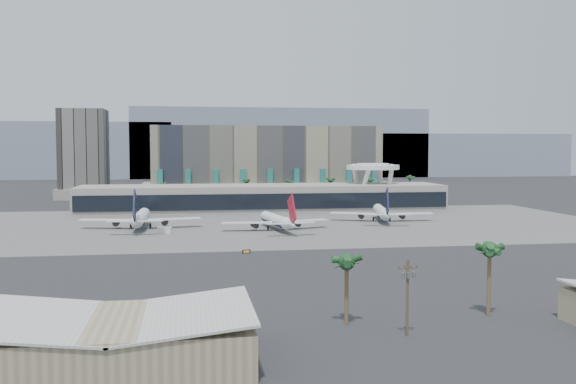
{
  "coord_description": "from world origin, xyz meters",
  "views": [
    {
      "loc": [
        -35.33,
        -189.37,
        28.86
      ],
      "look_at": [
        0.76,
        40.0,
        13.32
      ],
      "focal_mm": 40.0,
      "sensor_mm": 36.0,
      "label": 1
    }
  ],
  "objects": [
    {
      "name": "airliner_centre",
      "position": [
        -3.9,
        35.48,
        3.56
      ],
      "size": [
        39.33,
        40.76,
        14.13
      ],
      "rotation": [
        0.0,
        0.0,
        0.15
      ],
      "color": "white",
      "rests_on": "ground"
    },
    {
      "name": "near_palm_a",
      "position": [
        -9.72,
        -88.41,
        9.04
      ],
      "size": [
        6.0,
        6.0,
        11.88
      ],
      "color": "brown",
      "rests_on": "ground"
    },
    {
      "name": "service_vehicle_a",
      "position": [
        -43.24,
        31.74,
        1.13
      ],
      "size": [
        4.93,
        3.01,
        2.26
      ],
      "primitive_type": "cube",
      "rotation": [
        0.0,
        0.0,
        -0.17
      ],
      "color": "silver",
      "rests_on": "ground"
    },
    {
      "name": "ground",
      "position": [
        0.0,
        0.0,
        0.0
      ],
      "size": [
        900.0,
        900.0,
        0.0
      ],
      "primitive_type": "plane",
      "color": "#232326",
      "rests_on": "ground"
    },
    {
      "name": "utility_pole",
      "position": [
        -2.0,
        -96.09,
        7.14
      ],
      "size": [
        3.2,
        0.85,
        12.0
      ],
      "color": "#4C3826",
      "rests_on": "ground"
    },
    {
      "name": "apron_pad",
      "position": [
        0.0,
        55.0,
        0.03
      ],
      "size": [
        260.0,
        130.0,
        0.06
      ],
      "primitive_type": "cube",
      "color": "#5B5B59",
      "rests_on": "ground"
    },
    {
      "name": "service_vehicle_b",
      "position": [
        0.12,
        40.18,
        0.96
      ],
      "size": [
        4.27,
        3.44,
        1.92
      ],
      "primitive_type": "cube",
      "rotation": [
        0.0,
        0.0,
        0.41
      ],
      "color": "white",
      "rests_on": "ground"
    },
    {
      "name": "hotel",
      "position": [
        10.0,
        174.41,
        16.81
      ],
      "size": [
        140.0,
        30.0,
        42.0
      ],
      "color": "gray",
      "rests_on": "ground"
    },
    {
      "name": "terminal",
      "position": [
        0.0,
        109.84,
        6.52
      ],
      "size": [
        170.0,
        32.5,
        14.5
      ],
      "color": "#B6AEA0",
      "rests_on": "ground"
    },
    {
      "name": "hangar_left",
      "position": [
        -45.0,
        -102.0,
        3.2
      ],
      "size": [
        36.65,
        22.6,
        7.55
      ],
      "color": "gray",
      "rests_on": "ground"
    },
    {
      "name": "airliner_right",
      "position": [
        41.47,
        56.92,
        3.72
      ],
      "size": [
        40.7,
        42.28,
        14.73
      ],
      "rotation": [
        0.0,
        0.0,
        -0.19
      ],
      "color": "white",
      "rests_on": "ground"
    },
    {
      "name": "mountain_ridge",
      "position": [
        27.88,
        470.0,
        29.89
      ],
      "size": [
        680.0,
        60.0,
        70.0
      ],
      "color": "gray",
      "rests_on": "ground"
    },
    {
      "name": "saucer_structure",
      "position": [
        55.0,
        116.0,
        18.45
      ],
      "size": [
        26.0,
        26.0,
        21.89
      ],
      "color": "white",
      "rests_on": "ground"
    },
    {
      "name": "airliner_left",
      "position": [
        -52.37,
        47.65,
        3.94
      ],
      "size": [
        44.01,
        45.3,
        15.64
      ],
      "rotation": [
        0.0,
        0.0,
        -0.02
      ],
      "color": "white",
      "rests_on": "ground"
    },
    {
      "name": "near_palm_b",
      "position": [
        16.01,
        -86.69,
        10.15
      ],
      "size": [
        6.0,
        6.0,
        13.01
      ],
      "color": "brown",
      "rests_on": "ground"
    },
    {
      "name": "taxiway_sign",
      "position": [
        -19.35,
        -13.53,
        0.51
      ],
      "size": [
        2.3,
        0.73,
        1.04
      ],
      "rotation": [
        0.0,
        0.0,
        0.19
      ],
      "color": "black",
      "rests_on": "ground"
    },
    {
      "name": "office_tower",
      "position": [
        -95.0,
        200.0,
        22.94
      ],
      "size": [
        30.0,
        30.0,
        52.0
      ],
      "color": "black",
      "rests_on": "ground"
    },
    {
      "name": "palm_row",
      "position": [
        7.0,
        145.0,
        10.5
      ],
      "size": [
        157.8,
        2.8,
        13.1
      ],
      "color": "brown",
      "rests_on": "ground"
    }
  ]
}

